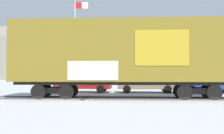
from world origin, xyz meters
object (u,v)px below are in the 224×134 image
Objects in this scene: flagpole at (77,34)px; parked_car_red at (83,83)px; parked_car_blue at (207,83)px; parked_car_tan at (146,83)px; freight_car at (125,53)px.

parked_car_red is (1.25, -4.05, -4.69)m from flagpole.
parked_car_blue is at bearing -22.12° from flagpole.
flagpole is 13.19m from parked_car_blue.
freight_car is at bearing -107.08° from parked_car_tan.
flagpole is 1.88× the size of parked_car_tan.
parked_car_blue is (10.16, -0.59, -0.01)m from parked_car_red.
parked_car_red is 1.01× the size of parked_car_tan.
parked_car_red is (-3.56, 6.01, -2.03)m from freight_car.
freight_car is at bearing -64.48° from flagpole.
flagpole is 1.87× the size of parked_car_red.
flagpole reaches higher than parked_car_blue.
parked_car_red is at bearing -72.86° from flagpole.
parked_car_blue is at bearing -3.30° from parked_car_red.
flagpole is at bearing 146.85° from parked_car_tan.
parked_car_red and parked_car_blue have the same top height.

